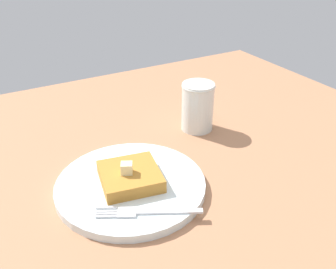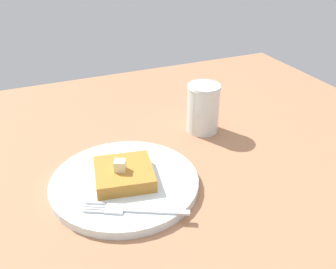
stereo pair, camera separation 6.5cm
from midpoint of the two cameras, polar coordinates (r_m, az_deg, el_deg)
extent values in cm
cube|color=#A6704E|center=(64.97, 0.27, -8.79)|extent=(114.38, 114.38, 2.15)
cylinder|color=silver|center=(64.12, -8.63, -7.75)|extent=(25.14, 25.14, 1.45)
torus|color=gray|center=(63.93, -8.66, -7.52)|extent=(25.14, 25.14, 0.80)
cube|color=#B4782D|center=(63.02, -8.76, -6.41)|extent=(11.15, 11.16, 2.27)
cube|color=#F1E9B0|center=(61.41, -9.36, -5.18)|extent=(2.32, 2.40, 1.85)
cube|color=silver|center=(57.06, -3.08, -11.76)|extent=(5.42, 9.28, 0.36)
cube|color=silver|center=(57.60, -9.59, -11.75)|extent=(3.25, 3.50, 0.36)
cube|color=silver|center=(57.49, -12.72, -12.24)|extent=(1.76, 2.99, 0.36)
cube|color=silver|center=(57.89, -12.63, -11.88)|extent=(1.76, 2.99, 0.36)
cube|color=silver|center=(58.30, -12.54, -11.52)|extent=(1.76, 2.99, 0.36)
cube|color=silver|center=(58.70, -12.46, -11.17)|extent=(1.76, 2.99, 0.36)
cylinder|color=#37120B|center=(80.07, 2.17, 3.17)|extent=(6.24, 6.24, 7.21)
cylinder|color=silver|center=(79.37, 2.20, 4.20)|extent=(6.78, 6.78, 10.40)
torus|color=silver|center=(77.44, 2.26, 7.37)|extent=(7.01, 7.01, 0.50)
camera|label=1|loc=(0.03, -92.65, -1.52)|focal=40.00mm
camera|label=2|loc=(0.03, 87.35, 1.52)|focal=40.00mm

